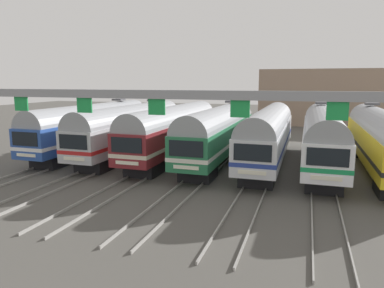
% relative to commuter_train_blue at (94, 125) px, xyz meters
% --- Properties ---
extents(ground_plane, '(160.00, 160.00, 0.00)m').
position_rel_commuter_train_blue_xyz_m(ground_plane, '(12.62, 0.00, -2.69)').
color(ground_plane, '#4C4944').
extents(track_bed, '(26.75, 70.00, 0.15)m').
position_rel_commuter_train_blue_xyz_m(track_bed, '(12.62, 17.00, -2.61)').
color(track_bed, gray).
rests_on(track_bed, ground).
extents(commuter_train_blue, '(2.88, 18.06, 5.05)m').
position_rel_commuter_train_blue_xyz_m(commuter_train_blue, '(0.00, 0.00, 0.00)').
color(commuter_train_blue, '#284C9E').
rests_on(commuter_train_blue, ground).
extents(commuter_train_stainless, '(2.88, 18.06, 5.05)m').
position_rel_commuter_train_blue_xyz_m(commuter_train_stainless, '(4.21, 0.00, 0.00)').
color(commuter_train_stainless, '#B2B5BA').
rests_on(commuter_train_stainless, ground).
extents(commuter_train_maroon, '(2.88, 18.06, 4.77)m').
position_rel_commuter_train_blue_xyz_m(commuter_train_maroon, '(8.42, -0.00, -0.00)').
color(commuter_train_maroon, maroon).
rests_on(commuter_train_maroon, ground).
extents(commuter_train_green, '(2.88, 18.06, 5.05)m').
position_rel_commuter_train_blue_xyz_m(commuter_train_green, '(12.62, 0.00, 0.00)').
color(commuter_train_green, '#236B42').
rests_on(commuter_train_green, ground).
extents(commuter_train_silver, '(2.88, 18.06, 4.77)m').
position_rel_commuter_train_blue_xyz_m(commuter_train_silver, '(16.83, -0.00, -0.00)').
color(commuter_train_silver, silver).
rests_on(commuter_train_silver, ground).
extents(commuter_train_white, '(2.88, 18.06, 5.05)m').
position_rel_commuter_train_blue_xyz_m(commuter_train_white, '(21.04, 0.00, 0.00)').
color(commuter_train_white, white).
rests_on(commuter_train_white, ground).
extents(commuter_train_yellow, '(2.88, 18.06, 5.05)m').
position_rel_commuter_train_blue_xyz_m(commuter_train_yellow, '(25.25, 0.00, 0.00)').
color(commuter_train_yellow, gold).
rests_on(commuter_train_yellow, ground).
extents(catenary_gantry, '(30.49, 0.44, 6.97)m').
position_rel_commuter_train_blue_xyz_m(catenary_gantry, '(12.62, -13.50, 2.76)').
color(catenary_gantry, gray).
rests_on(catenary_gantry, ground).
extents(maintenance_building, '(20.98, 10.00, 8.82)m').
position_rel_commuter_train_blue_xyz_m(maintenance_building, '(22.80, 32.44, 1.72)').
color(maintenance_building, gray).
rests_on(maintenance_building, ground).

